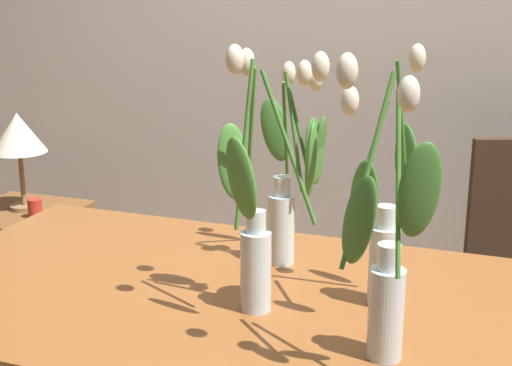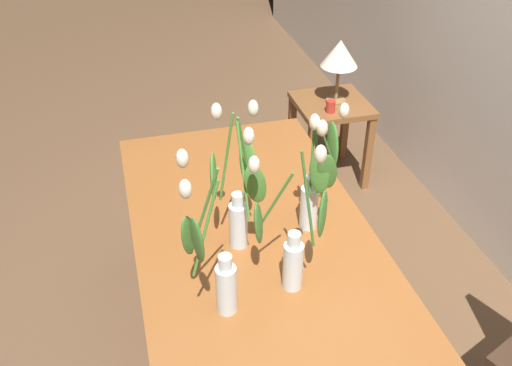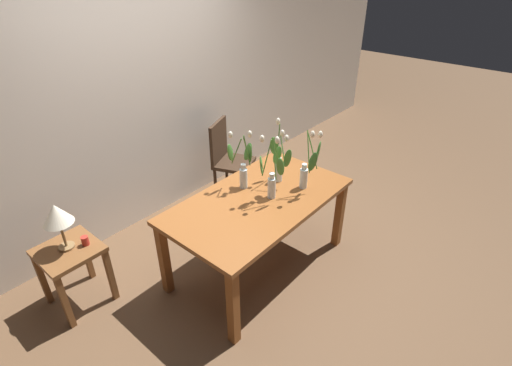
{
  "view_description": "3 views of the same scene",
  "coord_description": "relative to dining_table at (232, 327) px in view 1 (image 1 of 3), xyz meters",
  "views": [
    {
      "loc": [
        0.58,
        -1.42,
        1.43
      ],
      "look_at": [
        0.05,
        0.02,
        1.0
      ],
      "focal_mm": 50.03,
      "sensor_mm": 36.0,
      "label": 1
    },
    {
      "loc": [
        1.65,
        -0.42,
        2.13
      ],
      "look_at": [
        0.02,
        0.01,
        0.96
      ],
      "focal_mm": 39.71,
      "sensor_mm": 36.0,
      "label": 2
    },
    {
      "loc": [
        -2.07,
        -1.74,
        2.52
      ],
      "look_at": [
        -0.05,
        -0.02,
        0.92
      ],
      "focal_mm": 27.11,
      "sensor_mm": 36.0,
      "label": 3
    }
  ],
  "objects": [
    {
      "name": "tulip_vase_3",
      "position": [
        0.34,
        0.05,
        0.27
      ],
      "size": [
        0.15,
        0.26,
        0.57
      ],
      "color": "silver",
      "rests_on": "dining_table"
    },
    {
      "name": "pillar_candle",
      "position": [
        -1.16,
        0.79,
        -0.06
      ],
      "size": [
        0.06,
        0.06,
        0.07
      ],
      "primitive_type": "cylinder",
      "color": "#B72D23",
      "rests_on": "side_table"
    },
    {
      "name": "side_table",
      "position": [
        -1.28,
        0.85,
        -0.22
      ],
      "size": [
        0.44,
        0.44,
        0.55
      ],
      "color": "brown",
      "rests_on": "ground"
    },
    {
      "name": "tulip_vase_0",
      "position": [
        0.07,
        0.23,
        0.29
      ],
      "size": [
        0.22,
        0.18,
        0.52
      ],
      "color": "silver",
      "rests_on": "dining_table"
    },
    {
      "name": "table_lamp",
      "position": [
        -1.27,
        0.87,
        0.21
      ],
      "size": [
        0.22,
        0.22,
        0.4
      ],
      "color": "olive",
      "rests_on": "side_table"
    },
    {
      "name": "room_wall_rear",
      "position": [
        0.0,
        1.48,
        0.7
      ],
      "size": [
        9.0,
        0.1,
        2.7
      ],
      "primitive_type": "cube",
      "color": "silver",
      "rests_on": "ground"
    },
    {
      "name": "tulip_vase_1",
      "position": [
        0.39,
        -0.21,
        0.28
      ],
      "size": [
        0.19,
        0.17,
        0.58
      ],
      "color": "silver",
      "rests_on": "dining_table"
    },
    {
      "name": "dining_table",
      "position": [
        0.0,
        0.0,
        0.0
      ],
      "size": [
        1.6,
        0.9,
        0.74
      ],
      "color": "brown",
      "rests_on": "ground"
    },
    {
      "name": "tulip_vase_2",
      "position": [
        0.09,
        -0.07,
        0.31
      ],
      "size": [
        0.27,
        0.2,
        0.58
      ],
      "color": "silver",
      "rests_on": "dining_table"
    }
  ]
}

